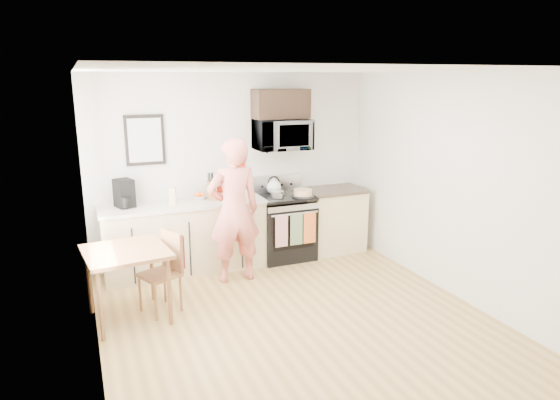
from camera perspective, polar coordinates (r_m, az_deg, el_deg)
name	(u,v)px	position (r m, az deg, el deg)	size (l,w,h in m)	color
floor	(303,326)	(5.41, 2.60, -14.17)	(4.60, 4.60, 0.00)	olive
back_wall	(234,168)	(7.03, -5.24, 3.67)	(4.00, 0.04, 2.60)	white
front_wall	(474,300)	(3.12, 21.32, -10.57)	(4.00, 0.04, 2.60)	white
left_wall	(88,229)	(4.49, -21.07, -3.13)	(0.04, 4.60, 2.60)	white
right_wall	(463,189)	(6.04, 20.22, 1.16)	(0.04, 4.60, 2.60)	white
ceiling	(306,70)	(4.77, 2.95, 14.58)	(4.00, 4.60, 0.04)	white
window	(87,182)	(5.21, -21.20, 1.97)	(0.06, 1.40, 1.50)	white
cabinet_left	(185,239)	(6.76, -10.81, -4.37)	(2.10, 0.60, 0.90)	beige
countertop_left	(183,204)	(6.63, -11.00, -0.51)	(2.14, 0.64, 0.04)	beige
cabinet_right	(333,221)	(7.50, 6.10, -2.37)	(0.84, 0.60, 0.90)	beige
countertop_right	(334,190)	(7.38, 6.19, 1.13)	(0.88, 0.64, 0.04)	black
range	(285,228)	(7.15, 0.53, -3.22)	(0.76, 0.70, 1.16)	black
microwave	(282,135)	(6.97, 0.21, 7.47)	(0.76, 0.51, 0.42)	#B0B0B4
upper_cabinet	(281,104)	(6.98, 0.07, 10.93)	(0.76, 0.35, 0.40)	black
wall_art	(145,140)	(6.69, -15.19, 6.62)	(0.50, 0.04, 0.65)	black
wall_trivet	(238,168)	(7.03, -4.81, 3.68)	(0.20, 0.02, 0.20)	#AD200E
person	(234,211)	(6.24, -5.27, -1.24)	(0.67, 0.44, 1.84)	#B93F33
dining_table	(126,258)	(5.51, -17.18, -6.35)	(0.83, 0.83, 0.78)	brown
chair	(169,260)	(5.69, -12.62, -6.66)	(0.52, 0.50, 0.89)	brown
knife_block	(212,190)	(6.75, -7.83, 1.12)	(0.11, 0.16, 0.24)	brown
utensil_crock	(219,187)	(6.93, -6.99, 1.53)	(0.11, 0.11, 0.32)	#AD200E
fruit_bowl	(199,196)	(6.81, -9.22, 0.42)	(0.24, 0.24, 0.09)	white
milk_carton	(173,196)	(6.56, -12.18, 0.47)	(0.09, 0.09, 0.22)	tan
coffee_maker	(124,194)	(6.57, -17.37, 0.64)	(0.26, 0.32, 0.35)	black
bread_bag	(232,197)	(6.62, -5.46, 0.33)	(0.31, 0.14, 0.11)	tan
cake	(303,193)	(6.92, 2.64, 0.79)	(0.31, 0.31, 0.10)	black
kettle	(274,186)	(7.05, -0.72, 1.57)	(0.21, 0.21, 0.26)	white
pot	(278,194)	(6.86, -0.25, 0.66)	(0.18, 0.31, 0.09)	#B0B0B4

